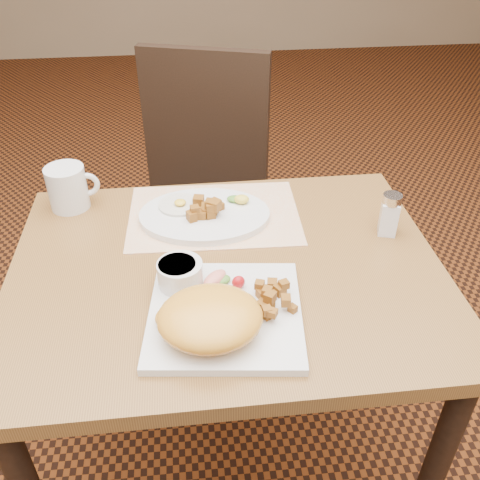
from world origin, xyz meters
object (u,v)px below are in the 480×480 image
plate_square (225,314)px  salt_shaker (389,214)px  coffee_mug (68,188)px  plate_oval (205,215)px  chair_far (199,190)px  table (227,305)px

plate_square → salt_shaker: size_ratio=2.80×
coffee_mug → plate_oval: bearing=-16.4°
chair_far → coffee_mug: chair_far is taller
plate_oval → salt_shaker: size_ratio=3.05×
chair_far → plate_square: size_ratio=3.46×
coffee_mug → salt_shaker: bearing=-15.1°
plate_square → chair_far: bearing=91.1°
table → plate_square: (-0.02, -0.15, 0.12)m
salt_shaker → coffee_mug: (-0.72, 0.19, 0.00)m
plate_square → salt_shaker: (0.39, 0.23, 0.04)m
table → chair_far: bearing=92.7°
table → chair_far: chair_far is taller
chair_far → plate_oval: 0.54m
plate_square → salt_shaker: 0.45m
chair_far → plate_square: bearing=108.4°
plate_square → plate_oval: (-0.02, 0.33, 0.00)m
table → plate_oval: size_ratio=2.96×
plate_oval → salt_shaker: bearing=-14.0°
table → salt_shaker: (0.37, 0.08, 0.16)m
chair_far → plate_oval: chair_far is taller
plate_square → salt_shaker: bearing=30.7°
plate_oval → coffee_mug: bearing=163.6°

